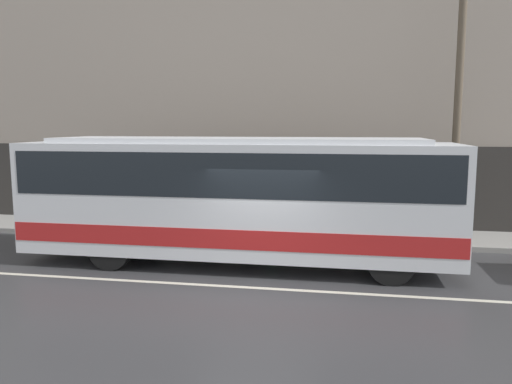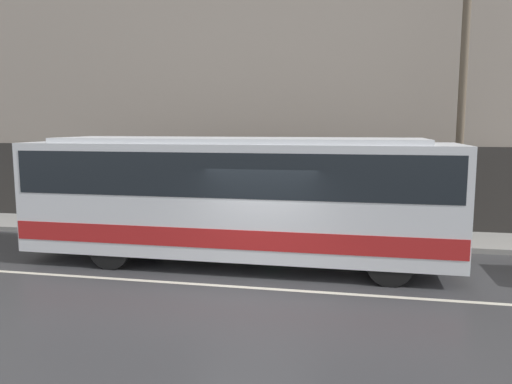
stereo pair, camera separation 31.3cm
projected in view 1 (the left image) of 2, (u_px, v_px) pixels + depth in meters
name	position (u px, v px, depth m)	size (l,w,h in m)	color
ground_plane	(258.00, 288.00, 10.68)	(60.00, 60.00, 0.00)	#38383A
sidewalk	(285.00, 234.00, 15.69)	(60.00, 2.30, 0.15)	gray
building_facade	(292.00, 30.00, 16.10)	(60.00, 0.35, 13.44)	gray
lane_stripe	(258.00, 288.00, 10.67)	(54.00, 0.14, 0.01)	beige
transit_bus	(237.00, 193.00, 12.38)	(10.57, 2.53, 3.16)	silver
utility_pole_near	(458.00, 102.00, 13.89)	(0.22, 0.22, 7.88)	brown
pedestrian_waiting	(271.00, 206.00, 15.89)	(0.36, 0.36, 1.62)	#1E5933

